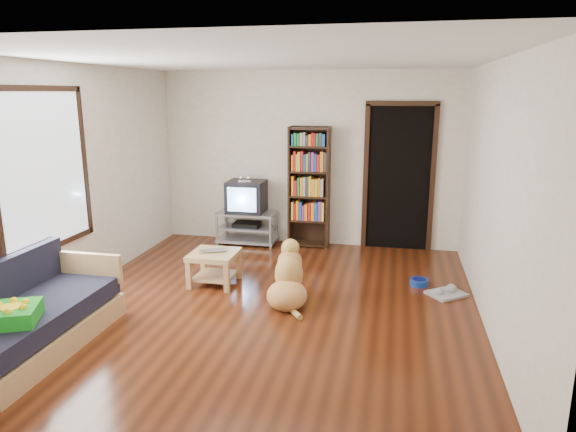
% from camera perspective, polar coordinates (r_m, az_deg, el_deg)
% --- Properties ---
extents(ground, '(5.00, 5.00, 0.00)m').
position_cam_1_polar(ground, '(5.73, -2.24, -9.87)').
color(ground, '#51210E').
rests_on(ground, ground).
extents(ceiling, '(5.00, 5.00, 0.00)m').
position_cam_1_polar(ceiling, '(5.27, -2.51, 17.04)').
color(ceiling, white).
rests_on(ceiling, ground).
extents(wall_back, '(4.50, 0.00, 4.50)m').
position_cam_1_polar(wall_back, '(7.77, 2.23, 6.32)').
color(wall_back, silver).
rests_on(wall_back, ground).
extents(wall_front, '(4.50, 0.00, 4.50)m').
position_cam_1_polar(wall_front, '(3.07, -14.06, -5.48)').
color(wall_front, silver).
rests_on(wall_front, ground).
extents(wall_left, '(0.00, 5.00, 5.00)m').
position_cam_1_polar(wall_left, '(6.29, -22.68, 3.56)').
color(wall_left, silver).
rests_on(wall_left, ground).
extents(wall_right, '(0.00, 5.00, 5.00)m').
position_cam_1_polar(wall_right, '(5.27, 22.07, 1.85)').
color(wall_right, silver).
rests_on(wall_right, ground).
extents(green_cushion, '(0.53, 0.53, 0.13)m').
position_cam_1_polar(green_cushion, '(4.90, -28.31, -9.61)').
color(green_cushion, green).
rests_on(green_cushion, sofa).
extents(laptop, '(0.38, 0.32, 0.03)m').
position_cam_1_polar(laptop, '(6.24, -8.34, -3.98)').
color(laptop, '#B8B8BC').
rests_on(laptop, coffee_table).
extents(dog_bowl, '(0.22, 0.22, 0.08)m').
position_cam_1_polar(dog_bowl, '(6.47, 14.35, -7.14)').
color(dog_bowl, '#153896').
rests_on(dog_bowl, ground).
extents(grey_rag, '(0.51, 0.50, 0.03)m').
position_cam_1_polar(grey_rag, '(6.27, 17.18, -8.26)').
color(grey_rag, '#959595').
rests_on(grey_rag, ground).
extents(window, '(0.03, 1.46, 1.70)m').
position_cam_1_polar(window, '(5.86, -25.47, 4.60)').
color(window, white).
rests_on(window, wall_left).
extents(doorway, '(1.03, 0.05, 2.19)m').
position_cam_1_polar(doorway, '(7.66, 12.22, 4.55)').
color(doorway, black).
rests_on(doorway, wall_back).
extents(tv_stand, '(0.90, 0.45, 0.50)m').
position_cam_1_polar(tv_stand, '(7.93, -4.57, -1.16)').
color(tv_stand, '#99999E').
rests_on(tv_stand, ground).
extents(crt_tv, '(0.55, 0.52, 0.58)m').
position_cam_1_polar(crt_tv, '(7.84, -4.59, 2.23)').
color(crt_tv, black).
rests_on(crt_tv, tv_stand).
extents(bookshelf, '(0.60, 0.30, 1.80)m').
position_cam_1_polar(bookshelf, '(7.65, 2.38, 3.93)').
color(bookshelf, black).
rests_on(bookshelf, ground).
extents(sofa, '(0.80, 1.80, 0.80)m').
position_cam_1_polar(sofa, '(5.29, -26.73, -10.39)').
color(sofa, tan).
rests_on(sofa, ground).
extents(coffee_table, '(0.55, 0.55, 0.40)m').
position_cam_1_polar(coffee_table, '(6.31, -8.20, -5.05)').
color(coffee_table, tan).
rests_on(coffee_table, ground).
extents(dog, '(0.48, 0.84, 0.71)m').
position_cam_1_polar(dog, '(5.70, 0.04, -7.19)').
color(dog, tan).
rests_on(dog, ground).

